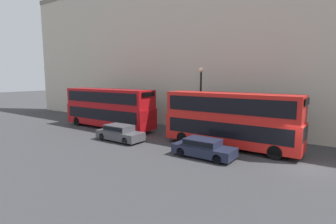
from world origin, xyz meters
TOP-DOWN VIEW (x-y plane):
  - ground_plane at (0.00, 0.00)m, footprint 200.00×200.00m
  - building_facade at (7.00, 0.00)m, footprint 1.10×80.00m
  - bus_leading at (1.60, 5.47)m, footprint 2.59×10.50m
  - bus_second_in_queue at (1.60, 19.24)m, footprint 2.59×11.20m
  - car_dark_sedan at (-1.80, 6.01)m, footprint 1.76×4.29m
  - car_hatchback at (-1.80, 14.15)m, footprint 1.75×4.33m
  - street_lamp at (3.78, 9.26)m, footprint 0.44×0.44m
  - pedestrian at (4.50, 8.13)m, footprint 0.36×0.36m

SIDE VIEW (x-z plane):
  - ground_plane at x=0.00m, z-range 0.00..0.00m
  - car_dark_sedan at x=-1.80m, z-range 0.04..1.34m
  - pedestrian at x=4.50m, z-range -0.06..1.51m
  - car_hatchback at x=-1.80m, z-range 0.04..1.44m
  - bus_second_in_queue at x=1.60m, z-range 0.22..4.46m
  - bus_leading at x=1.60m, z-range 0.22..4.52m
  - street_lamp at x=3.78m, z-range 0.76..7.14m
  - building_facade at x=7.00m, z-range 0.31..17.87m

